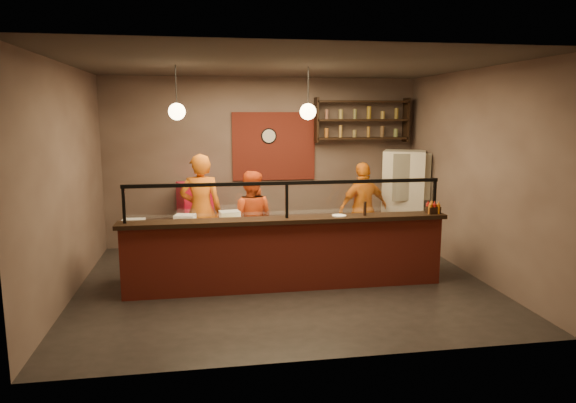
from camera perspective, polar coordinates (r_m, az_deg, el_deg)
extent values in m
plane|color=black|center=(7.85, -0.49, -9.00)|extent=(6.00, 6.00, 0.00)
plane|color=#38302B|center=(7.47, -0.53, 14.95)|extent=(6.00, 6.00, 0.00)
plane|color=#6B584F|center=(9.96, -2.74, 4.41)|extent=(6.00, 0.00, 6.00)
plane|color=#6B584F|center=(7.63, -23.38, 2.00)|extent=(0.00, 5.00, 5.00)
plane|color=#6B584F|center=(8.49, 19.96, 2.92)|extent=(0.00, 5.00, 5.00)
plane|color=#6B584F|center=(5.06, 3.86, -0.77)|extent=(6.00, 0.00, 6.00)
cube|color=maroon|center=(9.93, -1.58, 6.14)|extent=(1.60, 0.04, 1.30)
cube|color=maroon|center=(7.42, -0.14, -6.07)|extent=(4.60, 0.25, 1.00)
cube|color=black|center=(7.29, -0.14, -2.06)|extent=(4.70, 0.37, 0.06)
cube|color=gray|center=(7.92, -0.72, -5.62)|extent=(4.60, 0.75, 0.85)
cube|color=white|center=(7.81, -0.73, -2.44)|extent=(4.60, 0.75, 0.05)
cube|color=white|center=(7.24, -0.14, 0.11)|extent=(4.40, 0.02, 0.50)
cube|color=black|center=(7.20, -0.14, 2.07)|extent=(4.50, 0.05, 0.05)
cube|color=black|center=(7.23, -17.78, -0.38)|extent=(0.04, 0.04, 0.50)
cube|color=black|center=(7.24, -0.14, 0.11)|extent=(0.04, 0.04, 0.50)
cube|color=black|center=(7.90, 15.96, 0.54)|extent=(0.04, 0.04, 0.50)
cube|color=black|center=(10.15, 8.16, 6.98)|extent=(1.80, 0.28, 0.04)
cube|color=black|center=(10.14, 8.21, 8.95)|extent=(1.80, 0.28, 0.04)
cube|color=black|center=(10.14, 8.26, 10.93)|extent=(1.80, 0.28, 0.04)
cube|color=black|center=(9.90, 3.17, 9.02)|extent=(0.04, 0.28, 0.85)
cube|color=black|center=(10.44, 12.98, 8.83)|extent=(0.04, 0.28, 0.85)
cylinder|color=black|center=(9.89, -2.16, 7.29)|extent=(0.30, 0.04, 0.30)
cylinder|color=black|center=(7.56, -12.34, 12.39)|extent=(0.01, 0.01, 0.60)
sphere|color=#FFD78C|center=(7.55, -12.25, 9.74)|extent=(0.24, 0.24, 0.24)
cylinder|color=black|center=(7.71, 2.25, 12.54)|extent=(0.01, 0.01, 0.60)
sphere|color=#FFD78C|center=(7.70, 2.23, 9.94)|extent=(0.24, 0.24, 0.24)
imported|color=orange|center=(8.61, -9.63, -0.99)|extent=(0.70, 0.47, 1.88)
imported|color=#C93F12|center=(8.48, -4.18, -1.98)|extent=(0.91, 0.79, 1.61)
imported|color=orange|center=(9.37, 8.35, -0.75)|extent=(1.05, 0.65, 1.66)
cube|color=beige|center=(10.03, 12.68, 0.29)|extent=(0.99, 0.97, 1.83)
cube|color=red|center=(9.68, -10.26, -1.64)|extent=(0.68, 0.65, 1.28)
cylinder|color=white|center=(7.78, -4.30, -2.28)|extent=(0.61, 0.61, 0.01)
cube|color=silver|center=(7.76, -11.37, -1.97)|extent=(0.33, 0.29, 0.14)
cube|color=silver|center=(7.91, -6.50, -1.60)|extent=(0.33, 0.28, 0.15)
cube|color=silver|center=(7.57, -16.81, -2.47)|extent=(0.32, 0.26, 0.15)
cylinder|color=yellow|center=(7.71, -6.74, -2.25)|extent=(0.34, 0.06, 0.06)
cube|color=black|center=(7.91, 15.81, -0.90)|extent=(0.20, 0.17, 0.10)
cylinder|color=black|center=(7.52, 8.55, -0.79)|extent=(0.05, 0.05, 0.20)
cylinder|color=white|center=(7.45, 5.71, -1.57)|extent=(0.23, 0.23, 0.01)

